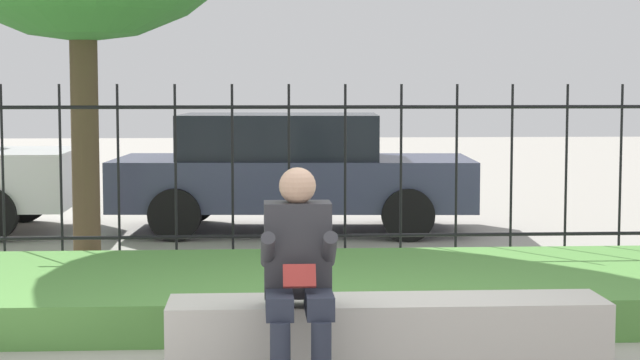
{
  "coord_description": "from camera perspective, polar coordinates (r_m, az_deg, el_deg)",
  "views": [
    {
      "loc": [
        -0.57,
        -6.2,
        1.71
      ],
      "look_at": [
        -0.08,
        1.75,
        1.02
      ],
      "focal_mm": 60.0,
      "sensor_mm": 36.0,
      "label": 1
    }
  ],
  "objects": [
    {
      "name": "person_seated_reader",
      "position": [
        6.01,
        -1.16,
        -4.82
      ],
      "size": [
        0.42,
        0.73,
        1.26
      ],
      "color": "black",
      "rests_on": "ground_plane"
    },
    {
      "name": "car_parked_center",
      "position": [
        12.68,
        -1.64,
        0.55
      ],
      "size": [
        4.29,
        2.13,
        1.39
      ],
      "rotation": [
        0.0,
        0.0,
        -0.07
      ],
      "color": "#383D56",
      "rests_on": "ground_plane"
    },
    {
      "name": "grass_berm",
      "position": [
        8.28,
        0.49,
        -5.92
      ],
      "size": [
        8.16,
        2.42,
        0.29
      ],
      "color": "#569342",
      "rests_on": "ground_plane"
    },
    {
      "name": "stone_bench",
      "position": [
        6.43,
        3.61,
        -8.58
      ],
      "size": [
        2.59,
        0.49,
        0.46
      ],
      "color": "beige",
      "rests_on": "ground_plane"
    },
    {
      "name": "iron_fence",
      "position": [
        9.75,
        -0.15,
        0.25
      ],
      "size": [
        6.16,
        0.03,
        1.74
      ],
      "color": "black",
      "rests_on": "ground_plane"
    }
  ]
}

